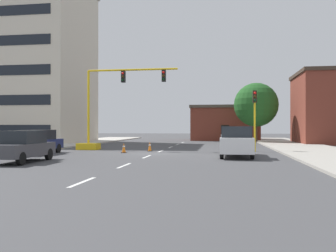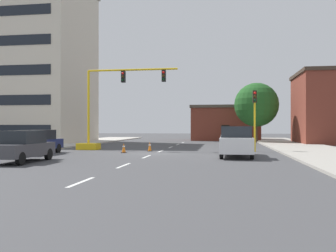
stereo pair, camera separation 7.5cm
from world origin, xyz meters
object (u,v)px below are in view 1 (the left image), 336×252
object	(u,v)px
tree_right_far	(256,105)
sedan_dark_gray_near_left	(22,146)
traffic_light_pole_right	(255,107)
pickup_truck_white	(237,142)
sedan_navy_mid_left	(37,142)
traffic_cone_roadside_a	(124,148)
traffic_cone_roadside_b	(150,146)
traffic_signal_gantry	(100,124)

from	to	relation	value
tree_right_far	sedan_dark_gray_near_left	bearing A→B (deg)	-118.60
traffic_light_pole_right	pickup_truck_white	size ratio (longest dim) A/B	0.88
tree_right_far	pickup_truck_white	distance (m)	22.85
pickup_truck_white	sedan_navy_mid_left	bearing A→B (deg)	178.46
sedan_dark_gray_near_left	traffic_cone_roadside_a	world-z (taller)	sedan_dark_gray_near_left
traffic_cone_roadside_a	traffic_cone_roadside_b	size ratio (longest dim) A/B	0.98
traffic_cone_roadside_b	sedan_dark_gray_near_left	bearing A→B (deg)	-117.45
traffic_signal_gantry	traffic_cone_roadside_a	bearing A→B (deg)	-47.48
tree_right_far	traffic_cone_roadside_b	size ratio (longest dim) A/B	9.55
pickup_truck_white	sedan_navy_mid_left	distance (m)	14.10
pickup_truck_white	traffic_cone_roadside_b	xyz separation A→B (m)	(-6.67, 4.55, -0.59)
tree_right_far	sedan_dark_gray_near_left	distance (m)	31.79
pickup_truck_white	sedan_dark_gray_near_left	size ratio (longest dim) A/B	1.20
tree_right_far	traffic_cone_roadside_a	world-z (taller)	tree_right_far
traffic_signal_gantry	traffic_light_pole_right	world-z (taller)	traffic_signal_gantry
traffic_light_pole_right	traffic_cone_roadside_b	world-z (taller)	traffic_light_pole_right
traffic_light_pole_right	pickup_truck_white	xyz separation A→B (m)	(-1.61, -5.14, -2.55)
traffic_cone_roadside_b	tree_right_far	bearing A→B (deg)	60.77
pickup_truck_white	traffic_cone_roadside_b	world-z (taller)	pickup_truck_white
traffic_light_pole_right	sedan_dark_gray_near_left	bearing A→B (deg)	-141.90
traffic_light_pole_right	sedan_navy_mid_left	size ratio (longest dim) A/B	1.05
traffic_signal_gantry	tree_right_far	xyz separation A→B (m)	(14.44, 16.65, 2.48)
traffic_light_pole_right	traffic_cone_roadside_b	distance (m)	8.88
traffic_light_pole_right	pickup_truck_white	distance (m)	5.96
traffic_light_pole_right	tree_right_far	world-z (taller)	tree_right_far
sedan_navy_mid_left	traffic_signal_gantry	bearing A→B (deg)	61.06
traffic_signal_gantry	sedan_dark_gray_near_left	xyz separation A→B (m)	(-0.67, -11.06, -1.33)
traffic_cone_roadside_b	pickup_truck_white	bearing A→B (deg)	-34.28
sedan_dark_gray_near_left	traffic_cone_roadside_b	size ratio (longest dim) A/B	5.81
traffic_light_pole_right	traffic_cone_roadside_a	xyz separation A→B (m)	(-9.84, -2.69, -3.15)
pickup_truck_white	traffic_cone_roadside_b	size ratio (longest dim) A/B	7.00
tree_right_far	traffic_cone_roadside_a	bearing A→B (deg)	-120.09
pickup_truck_white	sedan_dark_gray_near_left	world-z (taller)	pickup_truck_white
traffic_signal_gantry	traffic_cone_roadside_b	xyz separation A→B (m)	(4.50, -1.11, -1.83)
traffic_cone_roadside_b	traffic_cone_roadside_a	bearing A→B (deg)	-126.74
sedan_navy_mid_left	traffic_cone_roadside_a	size ratio (longest dim) A/B	6.01
traffic_light_pole_right	pickup_truck_white	world-z (taller)	traffic_light_pole_right
traffic_light_pole_right	traffic_cone_roadside_a	bearing A→B (deg)	-164.73
sedan_dark_gray_near_left	traffic_cone_roadside_a	xyz separation A→B (m)	(3.61, 7.86, -0.51)
traffic_light_pole_right	sedan_navy_mid_left	distance (m)	16.62
traffic_cone_roadside_a	traffic_cone_roadside_b	world-z (taller)	traffic_cone_roadside_b
tree_right_far	traffic_cone_roadside_b	xyz separation A→B (m)	(-9.94, -17.76, -4.32)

